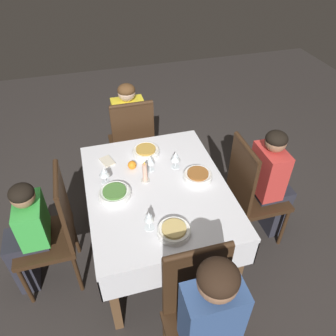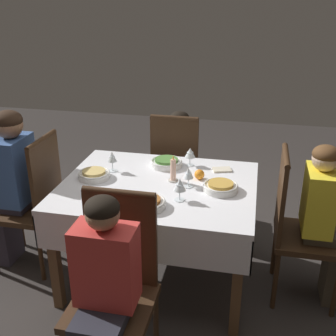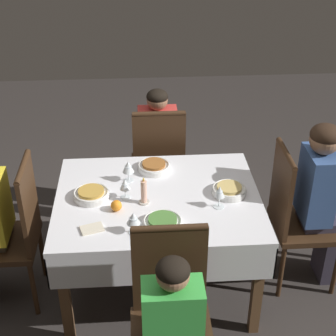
{
  "view_description": "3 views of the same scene",
  "coord_description": "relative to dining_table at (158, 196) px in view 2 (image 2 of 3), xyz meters",
  "views": [
    {
      "loc": [
        -1.72,
        0.39,
        2.39
      ],
      "look_at": [
        0.03,
        -0.09,
        0.88
      ],
      "focal_mm": 35.0,
      "sensor_mm": 36.0,
      "label": 1
    },
    {
      "loc": [
        0.59,
        -2.45,
        1.95
      ],
      "look_at": [
        0.07,
        -0.02,
        0.88
      ],
      "focal_mm": 45.0,
      "sensor_mm": 36.0,
      "label": 2
    },
    {
      "loc": [
        0.12,
        2.67,
        2.55
      ],
      "look_at": [
        -0.07,
        -0.07,
        0.91
      ],
      "focal_mm": 55.0,
      "sensor_mm": 36.0,
      "label": 3
    }
  ],
  "objects": [
    {
      "name": "chair_south",
      "position": [
        -0.04,
        -0.78,
        -0.11
      ],
      "size": [
        0.42,
        0.43,
        1.02
      ],
      "color": "#382314",
      "rests_on": "ground_plane"
    },
    {
      "name": "candle_centerpiece",
      "position": [
        0.09,
        0.07,
        0.16
      ],
      "size": [
        0.07,
        0.07,
        0.18
      ],
      "color": "beige",
      "rests_on": "dining_table"
    },
    {
      "name": "orange_fruit",
      "position": [
        0.26,
        0.13,
        0.13
      ],
      "size": [
        0.07,
        0.07,
        0.07
      ],
      "primitive_type": "sphere",
      "color": "orange",
      "rests_on": "dining_table"
    },
    {
      "name": "bowl_south",
      "position": [
        0.01,
        -0.32,
        0.12
      ],
      "size": [
        0.22,
        0.22,
        0.06
      ],
      "color": "white",
      "rests_on": "dining_table"
    },
    {
      "name": "chair_north",
      "position": [
        -0.03,
        0.78,
        -0.11
      ],
      "size": [
        0.42,
        0.43,
        1.02
      ],
      "rotation": [
        0.0,
        0.0,
        3.14
      ],
      "color": "#382314",
      "rests_on": "ground_plane"
    },
    {
      "name": "person_child_yellow",
      "position": [
        1.08,
        0.02,
        -0.06
      ],
      "size": [
        0.33,
        0.3,
        1.09
      ],
      "rotation": [
        0.0,
        0.0,
        1.57
      ],
      "color": "#4C4233",
      "rests_on": "ground_plane"
    },
    {
      "name": "person_child_green",
      "position": [
        -0.03,
        0.96,
        -0.11
      ],
      "size": [
        0.3,
        0.33,
        1.0
      ],
      "rotation": [
        0.0,
        0.0,
        3.14
      ],
      "color": "#282833",
      "rests_on": "ground_plane"
    },
    {
      "name": "chair_east",
      "position": [
        0.91,
        0.02,
        -0.11
      ],
      "size": [
        0.43,
        0.42,
        1.02
      ],
      "rotation": [
        0.0,
        0.0,
        1.57
      ],
      "color": "#382314",
      "rests_on": "ground_plane"
    },
    {
      "name": "chair_west",
      "position": [
        -0.91,
        -0.03,
        -0.11
      ],
      "size": [
        0.43,
        0.42,
        1.02
      ],
      "rotation": [
        0.0,
        0.0,
        -1.57
      ],
      "color": "#382314",
      "rests_on": "ground_plane"
    },
    {
      "name": "wine_glass_west",
      "position": [
        -0.36,
        0.14,
        0.2
      ],
      "size": [
        0.07,
        0.07,
        0.15
      ],
      "color": "white",
      "rests_on": "dining_table"
    },
    {
      "name": "person_adult_denim",
      "position": [
        -1.07,
        -0.03,
        0.02
      ],
      "size": [
        0.34,
        0.3,
        1.2
      ],
      "rotation": [
        0.0,
        0.0,
        -1.57
      ],
      "color": "#383342",
      "rests_on": "ground_plane"
    },
    {
      "name": "wine_glass_north",
      "position": [
        0.15,
        0.36,
        0.19
      ],
      "size": [
        0.08,
        0.08,
        0.14
      ],
      "color": "white",
      "rests_on": "dining_table"
    },
    {
      "name": "person_child_red",
      "position": [
        -0.04,
        -0.95,
        -0.05
      ],
      "size": [
        0.3,
        0.33,
        1.1
      ],
      "color": "#282833",
      "rests_on": "ground_plane"
    },
    {
      "name": "dining_table",
      "position": [
        0.0,
        0.0,
        0.0
      ],
      "size": [
        1.28,
        1.02,
        0.75
      ],
      "color": "silver",
      "rests_on": "ground_plane"
    },
    {
      "name": "wine_glass_east",
      "position": [
        0.2,
        -0.0,
        0.19
      ],
      "size": [
        0.07,
        0.07,
        0.13
      ],
      "color": "white",
      "rests_on": "dining_table"
    },
    {
      "name": "bowl_east",
      "position": [
        0.41,
        -0.01,
        0.12
      ],
      "size": [
        0.22,
        0.22,
        0.06
      ],
      "color": "white",
      "rests_on": "dining_table"
    },
    {
      "name": "wine_glass_south",
      "position": [
        0.18,
        -0.2,
        0.19
      ],
      "size": [
        0.08,
        0.08,
        0.15
      ],
      "color": "white",
      "rests_on": "dining_table"
    },
    {
      "name": "bowl_north",
      "position": [
        -0.01,
        0.31,
        0.12
      ],
      "size": [
        0.23,
        0.23,
        0.06
      ],
      "color": "white",
      "rests_on": "dining_table"
    },
    {
      "name": "napkin_red_folded",
      "position": [
        0.39,
        0.31,
        0.1
      ],
      "size": [
        0.15,
        0.12,
        0.01
      ],
      "rotation": [
        0.0,
        0.0,
        0.31
      ],
      "color": "beige",
      "rests_on": "dining_table"
    },
    {
      "name": "bowl_west",
      "position": [
        -0.45,
        -0.0,
        0.12
      ],
      "size": [
        0.22,
        0.22,
        0.06
      ],
      "color": "white",
      "rests_on": "dining_table"
    },
    {
      "name": "ground_plane",
      "position": [
        0.0,
        0.0,
        -0.65
      ],
      "size": [
        8.0,
        8.0,
        0.0
      ],
      "primitive_type": "plane",
      "color": "#332D2B"
    }
  ]
}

